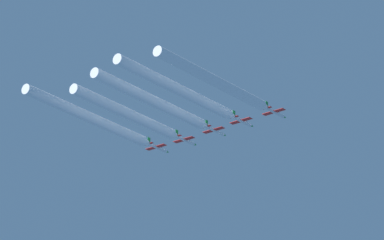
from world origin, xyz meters
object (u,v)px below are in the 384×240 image
at_px(jet_far_left, 158,147).
at_px(jet_inner_right, 242,121).
at_px(jet_far_right, 275,112).
at_px(jet_inner_left, 185,140).
at_px(jet_center, 215,131).

bearing_deg(jet_far_left, jet_inner_right, -1.44).
height_order(jet_far_left, jet_inner_right, jet_inner_right).
relative_size(jet_far_left, jet_far_right, 1.00).
distance_m(jet_far_left, jet_inner_right, 35.59).
bearing_deg(jet_far_left, jet_far_right, -0.33).
distance_m(jet_far_left, jet_inner_left, 11.96).
xyz_separation_m(jet_inner_left, jet_far_right, (35.86, -0.07, 0.56)).
height_order(jet_center, jet_far_right, jet_far_right).
height_order(jet_inner_left, jet_inner_right, jet_inner_right).
bearing_deg(jet_far_right, jet_center, 179.36).
bearing_deg(jet_inner_left, jet_center, 0.93).
relative_size(jet_far_left, jet_center, 1.00).
bearing_deg(jet_inner_right, jet_center, 175.65).
distance_m(jet_center, jet_inner_right, 11.61).
bearing_deg(jet_far_left, jet_inner_left, -1.00).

